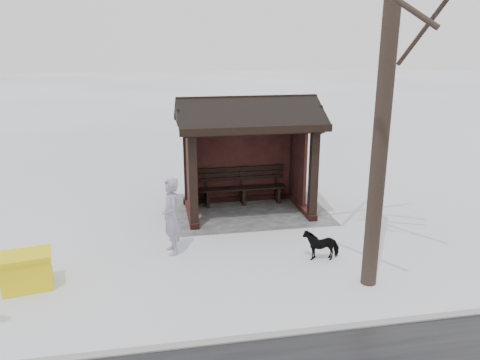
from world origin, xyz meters
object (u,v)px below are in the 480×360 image
Objects in this scene: bus_shelter at (246,131)px; dog at (321,244)px; grit_bin at (26,271)px; pedestrian at (171,216)px.

bus_shelter reaches higher than dog.
dog is at bearing 107.17° from bus_shelter.
dog is at bearing 171.72° from grit_bin.
pedestrian is at bearing -169.20° from grit_bin.
pedestrian is at bearing -101.55° from dog.
grit_bin reaches higher than dog.
bus_shelter is at bearing -159.24° from dog.
pedestrian is 2.94m from grit_bin.
bus_shelter is 6.14m from grit_bin.
pedestrian is 3.22m from dog.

